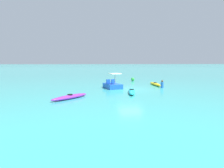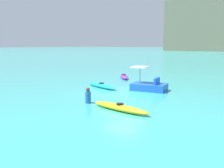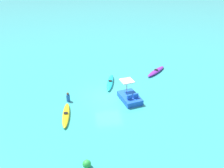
{
  "view_description": "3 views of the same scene",
  "coord_description": "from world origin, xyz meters",
  "px_view_note": "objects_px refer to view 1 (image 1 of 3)",
  "views": [
    {
      "loc": [
        -18.23,
        4.83,
        2.81
      ],
      "look_at": [
        0.6,
        1.93,
        0.51
      ],
      "focal_mm": 28.53,
      "sensor_mm": 36.0,
      "label": 1
    },
    {
      "loc": [
        9.63,
        -13.14,
        3.21
      ],
      "look_at": [
        -0.73,
        -0.28,
        0.55
      ],
      "focal_mm": 39.06,
      "sensor_mm": 36.0,
      "label": 2
    },
    {
      "loc": [
        18.81,
        -2.55,
        11.44
      ],
      "look_at": [
        -1.23,
        0.54,
        0.61
      ],
      "focal_mm": 38.23,
      "sensor_mm": 36.0,
      "label": 3
    }
  ],
  "objects_px": {
    "kayak_purple": "(70,97)",
    "pedal_boat_blue": "(113,85)",
    "kayak_yellow": "(155,84)",
    "kayak_cyan": "(132,91)",
    "buoy_green": "(133,79)",
    "person_near_shore": "(162,85)"
  },
  "relations": [
    {
      "from": "kayak_purple",
      "to": "buoy_green",
      "type": "xyz_separation_m",
      "value": [
        12.43,
        -8.46,
        0.1
      ]
    },
    {
      "from": "kayak_yellow",
      "to": "buoy_green",
      "type": "distance_m",
      "value": 5.69
    },
    {
      "from": "kayak_purple",
      "to": "pedal_boat_blue",
      "type": "height_order",
      "value": "pedal_boat_blue"
    },
    {
      "from": "pedal_boat_blue",
      "to": "person_near_shore",
      "type": "xyz_separation_m",
      "value": [
        -0.69,
        -5.47,
        0.05
      ]
    },
    {
      "from": "kayak_yellow",
      "to": "person_near_shore",
      "type": "relative_size",
      "value": 3.92
    },
    {
      "from": "buoy_green",
      "to": "person_near_shore",
      "type": "height_order",
      "value": "person_near_shore"
    },
    {
      "from": "kayak_yellow",
      "to": "person_near_shore",
      "type": "distance_m",
      "value": 2.37
    },
    {
      "from": "buoy_green",
      "to": "person_near_shore",
      "type": "distance_m",
      "value": 7.97
    },
    {
      "from": "kayak_yellow",
      "to": "pedal_boat_blue",
      "type": "relative_size",
      "value": 1.29
    },
    {
      "from": "kayak_cyan",
      "to": "buoy_green",
      "type": "relative_size",
      "value": 6.7
    },
    {
      "from": "kayak_purple",
      "to": "pedal_boat_blue",
      "type": "xyz_separation_m",
      "value": [
        5.24,
        -4.17,
        0.17
      ]
    },
    {
      "from": "pedal_boat_blue",
      "to": "buoy_green",
      "type": "relative_size",
      "value": 5.09
    },
    {
      "from": "kayak_purple",
      "to": "person_near_shore",
      "type": "relative_size",
      "value": 3.33
    },
    {
      "from": "kayak_cyan",
      "to": "person_near_shore",
      "type": "height_order",
      "value": "person_near_shore"
    },
    {
      "from": "kayak_yellow",
      "to": "kayak_cyan",
      "type": "bearing_deg",
      "value": 139.1
    },
    {
      "from": "pedal_boat_blue",
      "to": "buoy_green",
      "type": "bearing_deg",
      "value": -30.75
    },
    {
      "from": "kayak_purple",
      "to": "pedal_boat_blue",
      "type": "bearing_deg",
      "value": -38.57
    },
    {
      "from": "buoy_green",
      "to": "person_near_shore",
      "type": "xyz_separation_m",
      "value": [
        -7.88,
        -1.18,
        0.12
      ]
    },
    {
      "from": "person_near_shore",
      "to": "pedal_boat_blue",
      "type": "bearing_deg",
      "value": 82.85
    },
    {
      "from": "kayak_cyan",
      "to": "kayak_purple",
      "type": "distance_m",
      "value": 5.76
    },
    {
      "from": "pedal_boat_blue",
      "to": "buoy_green",
      "type": "xyz_separation_m",
      "value": [
        7.2,
        -4.28,
        -0.07
      ]
    },
    {
      "from": "buoy_green",
      "to": "pedal_boat_blue",
      "type": "bearing_deg",
      "value": 149.25
    }
  ]
}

